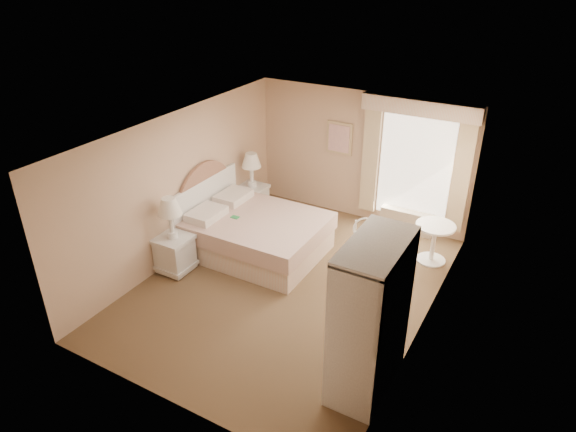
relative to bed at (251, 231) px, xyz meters
The scene contains 9 objects.
room 1.53m from the bed, 27.93° to the right, with size 4.21×5.51×2.51m.
window 3.14m from the bed, 43.67° to the left, with size 2.05×0.22×2.51m.
framed_art 2.51m from the bed, 72.68° to the left, with size 0.52×0.04×0.62m.
bed is the anchor object (origin of this frame).
nightstand_near 1.36m from the bed, 122.34° to the right, with size 0.54×0.54×1.31m.
nightstand_far 1.39m from the bed, 121.62° to the left, with size 0.53×0.53×1.28m.
round_table 3.12m from the bed, 23.23° to the left, with size 0.65×0.65×0.69m.
cafe_chair 1.98m from the bed, 13.97° to the left, with size 0.54×0.54×0.88m.
armoire 3.53m from the bed, 33.27° to the right, with size 0.60×1.19×1.98m.
Camera 1 is at (3.28, -5.85, 4.74)m, focal length 32.00 mm.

